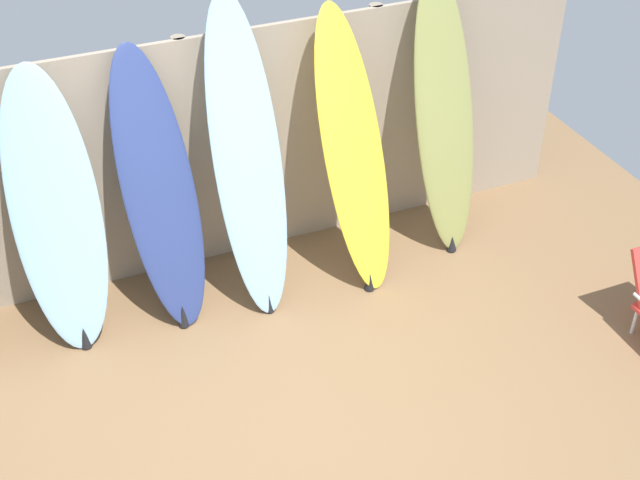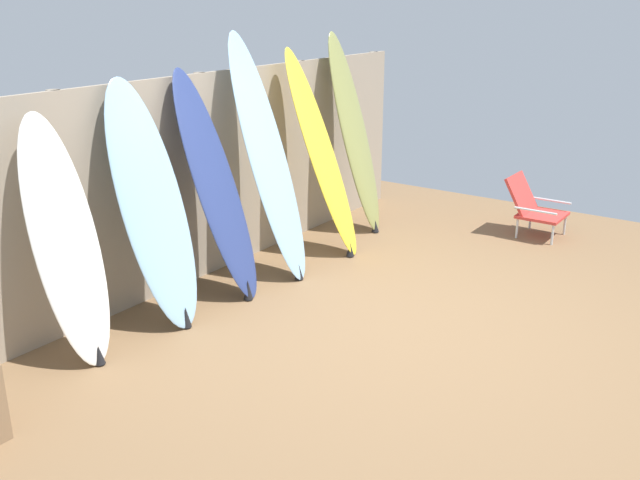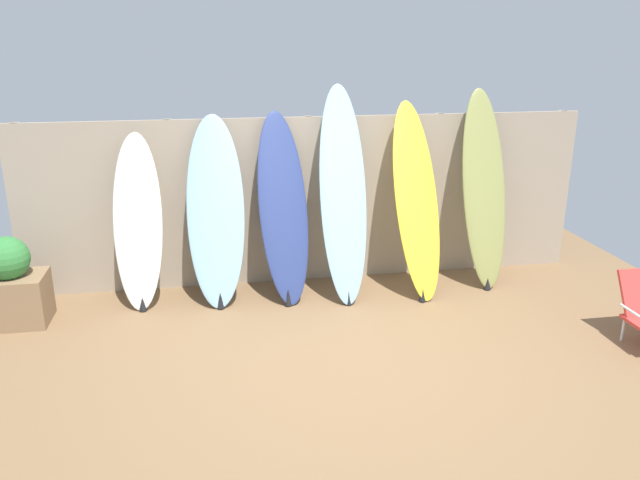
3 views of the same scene
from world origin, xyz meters
TOP-DOWN VIEW (x-y plane):
  - ground at (0.00, 0.00)m, footprint 7.68×7.68m
  - fence_back at (-0.00, 2.01)m, footprint 6.08×0.11m
  - surfboard_white_0 at (-1.77, 1.63)m, footprint 0.52×0.57m
  - surfboard_skyblue_1 at (-1.01, 1.61)m, footprint 0.60×0.68m
  - surfboard_navy_2 at (-0.33, 1.59)m, footprint 0.57×0.77m
  - surfboard_skyblue_3 at (0.27, 1.53)m, footprint 0.48×0.77m
  - surfboard_yellow_4 at (1.04, 1.49)m, footprint 0.57×0.85m
  - surfboard_olive_5 at (1.83, 1.62)m, footprint 0.53×0.70m
  - beach_chair at (2.72, -0.05)m, footprint 0.50×0.58m

SIDE VIEW (x-z plane):
  - ground at x=0.00m, z-range 0.00..0.00m
  - beach_chair at x=2.72m, z-range 0.01..0.63m
  - surfboard_white_0 at x=-1.77m, z-range -0.01..1.70m
  - fence_back at x=0.00m, z-range 0.00..1.80m
  - surfboard_skyblue_1 at x=-1.01m, z-range -0.01..1.86m
  - surfboard_navy_2 at x=-0.33m, z-range -0.01..1.87m
  - surfboard_yellow_4 at x=1.04m, z-range -0.01..1.96m
  - surfboard_olive_5 at x=1.83m, z-range -0.01..2.08m
  - surfboard_skyblue_3 at x=0.27m, z-range -0.01..2.13m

